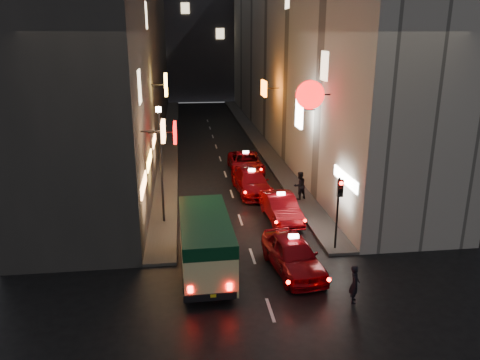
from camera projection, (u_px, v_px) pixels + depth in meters
name	position (u px, v px, depth m)	size (l,w,h in m)	color
building_left	(124.00, 45.00, 42.31)	(7.63, 52.00, 18.00)	#32302E
building_right	(297.00, 44.00, 44.20)	(7.90, 52.00, 18.00)	#A5A097
building_far	(198.00, 27.00, 72.98)	(30.00, 10.00, 22.00)	#2E2F33
sidewalk_left	(170.00, 140.00, 45.41)	(1.50, 52.00, 0.15)	#474442
sidewalk_right	(256.00, 138.00, 46.42)	(1.50, 52.00, 0.15)	#474442
minibus	(205.00, 238.00, 19.87)	(2.19, 5.91, 2.53)	#F8EA9B
taxi_near	(293.00, 252.00, 20.19)	(3.04, 5.91, 1.97)	maroon
taxi_second	(281.00, 205.00, 25.84)	(2.50, 5.42, 1.85)	maroon
taxi_third	(252.00, 180.00, 30.28)	(2.56, 5.46, 1.86)	maroon
taxi_far	(246.00, 161.00, 34.86)	(2.27, 5.38, 1.87)	maroon
pedestrian_crossing	(355.00, 281.00, 17.83)	(0.57, 0.37, 1.73)	black
pedestrian_sidewalk	(300.00, 184.00, 28.64)	(0.75, 0.47, 1.98)	black
traffic_light	(339.00, 198.00, 21.43)	(0.26, 0.43, 3.50)	black
lamp_post	(161.00, 158.00, 24.44)	(0.28, 0.28, 6.22)	black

